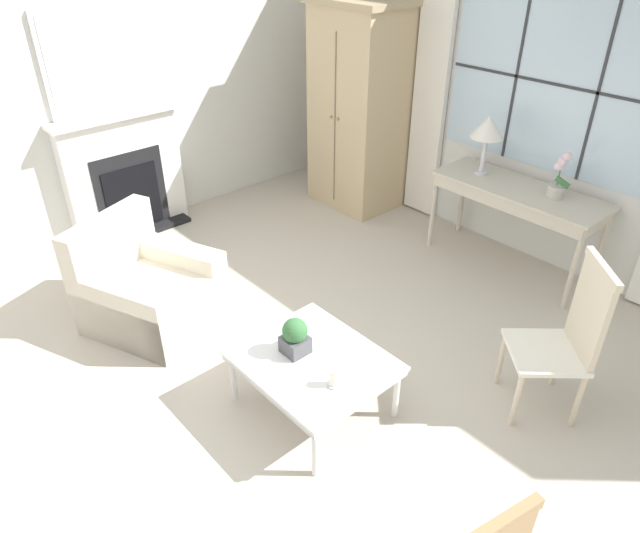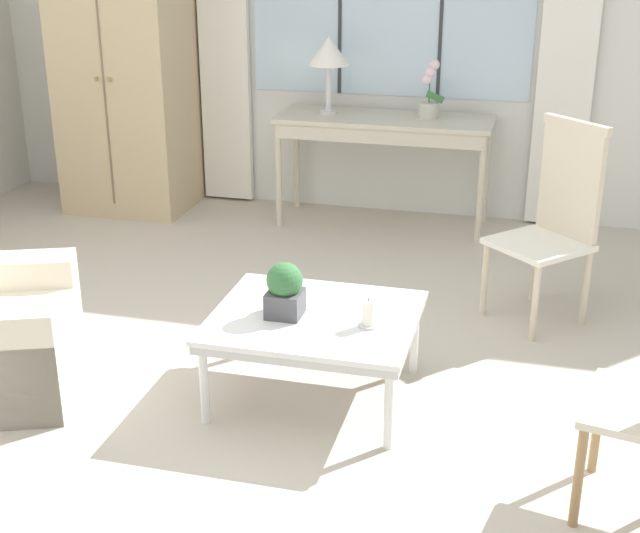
{
  "view_description": "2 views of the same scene",
  "coord_description": "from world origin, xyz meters",
  "px_view_note": "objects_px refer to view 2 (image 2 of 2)",
  "views": [
    {
      "loc": [
        2.24,
        -1.61,
        2.79
      ],
      "look_at": [
        -0.21,
        0.59,
        0.73
      ],
      "focal_mm": 32.0,
      "sensor_mm": 36.0,
      "label": 1
    },
    {
      "loc": [
        1.13,
        -3.34,
        2.09
      ],
      "look_at": [
        0.18,
        0.34,
        0.58
      ],
      "focal_mm": 50.0,
      "sensor_mm": 36.0,
      "label": 2
    }
  ],
  "objects_px": {
    "armoire": "(125,66)",
    "potted_orchid": "(429,96)",
    "table_lamp": "(329,53)",
    "console_table": "(385,129)",
    "potted_plant_small": "(285,289)",
    "side_chair_wooden": "(556,214)",
    "coffee_table": "(315,323)",
    "pillar_candle": "(368,315)"
  },
  "relations": [
    {
      "from": "coffee_table",
      "to": "pillar_candle",
      "type": "distance_m",
      "value": 0.28
    },
    {
      "from": "console_table",
      "to": "pillar_candle",
      "type": "distance_m",
      "value": 2.61
    },
    {
      "from": "armoire",
      "to": "potted_orchid",
      "type": "height_order",
      "value": "armoire"
    },
    {
      "from": "side_chair_wooden",
      "to": "coffee_table",
      "type": "xyz_separation_m",
      "value": [
        -1.02,
        -1.19,
        -0.22
      ]
    },
    {
      "from": "table_lamp",
      "to": "potted_plant_small",
      "type": "height_order",
      "value": "table_lamp"
    },
    {
      "from": "console_table",
      "to": "potted_plant_small",
      "type": "distance_m",
      "value": 2.54
    },
    {
      "from": "armoire",
      "to": "potted_plant_small",
      "type": "distance_m",
      "value": 3.19
    },
    {
      "from": "table_lamp",
      "to": "coffee_table",
      "type": "bearing_deg",
      "value": -77.41
    },
    {
      "from": "table_lamp",
      "to": "console_table",
      "type": "bearing_deg",
      "value": -0.52
    },
    {
      "from": "coffee_table",
      "to": "pillar_candle",
      "type": "relative_size",
      "value": 6.74
    },
    {
      "from": "table_lamp",
      "to": "pillar_candle",
      "type": "distance_m",
      "value": 2.79
    },
    {
      "from": "armoire",
      "to": "console_table",
      "type": "distance_m",
      "value": 1.94
    },
    {
      "from": "side_chair_wooden",
      "to": "pillar_candle",
      "type": "bearing_deg",
      "value": -121.43
    },
    {
      "from": "side_chair_wooden",
      "to": "coffee_table",
      "type": "distance_m",
      "value": 1.58
    },
    {
      "from": "potted_orchid",
      "to": "coffee_table",
      "type": "distance_m",
      "value": 2.6
    },
    {
      "from": "armoire",
      "to": "table_lamp",
      "type": "relative_size",
      "value": 3.95
    },
    {
      "from": "console_table",
      "to": "potted_orchid",
      "type": "relative_size",
      "value": 3.71
    },
    {
      "from": "armoire",
      "to": "side_chair_wooden",
      "type": "bearing_deg",
      "value": -22.26
    },
    {
      "from": "console_table",
      "to": "table_lamp",
      "type": "distance_m",
      "value": 0.64
    },
    {
      "from": "armoire",
      "to": "coffee_table",
      "type": "relative_size",
      "value": 2.3
    },
    {
      "from": "table_lamp",
      "to": "potted_orchid",
      "type": "relative_size",
      "value": 1.33
    },
    {
      "from": "table_lamp",
      "to": "potted_plant_small",
      "type": "bearing_deg",
      "value": -80.35
    },
    {
      "from": "console_table",
      "to": "pillar_candle",
      "type": "relative_size",
      "value": 10.97
    },
    {
      "from": "console_table",
      "to": "pillar_candle",
      "type": "bearing_deg",
      "value": -80.82
    },
    {
      "from": "potted_orchid",
      "to": "coffee_table",
      "type": "bearing_deg",
      "value": -93.13
    },
    {
      "from": "pillar_candle",
      "to": "potted_plant_small",
      "type": "bearing_deg",
      "value": 176.35
    },
    {
      "from": "potted_orchid",
      "to": "side_chair_wooden",
      "type": "xyz_separation_m",
      "value": [
        0.88,
        -1.35,
        -0.34
      ]
    },
    {
      "from": "console_table",
      "to": "potted_plant_small",
      "type": "bearing_deg",
      "value": -89.31
    },
    {
      "from": "table_lamp",
      "to": "side_chair_wooden",
      "type": "relative_size",
      "value": 0.49
    },
    {
      "from": "potted_orchid",
      "to": "side_chair_wooden",
      "type": "relative_size",
      "value": 0.37
    },
    {
      "from": "armoire",
      "to": "potted_orchid",
      "type": "relative_size",
      "value": 5.25
    },
    {
      "from": "armoire",
      "to": "pillar_candle",
      "type": "height_order",
      "value": "armoire"
    },
    {
      "from": "table_lamp",
      "to": "coffee_table",
      "type": "distance_m",
      "value": 2.7
    },
    {
      "from": "side_chair_wooden",
      "to": "potted_plant_small",
      "type": "height_order",
      "value": "side_chair_wooden"
    },
    {
      "from": "table_lamp",
      "to": "coffee_table",
      "type": "xyz_separation_m",
      "value": [
        0.56,
        -2.5,
        -0.82
      ]
    },
    {
      "from": "console_table",
      "to": "side_chair_wooden",
      "type": "bearing_deg",
      "value": -48.19
    },
    {
      "from": "coffee_table",
      "to": "console_table",
      "type": "bearing_deg",
      "value": 93.61
    },
    {
      "from": "console_table",
      "to": "pillar_candle",
      "type": "height_order",
      "value": "console_table"
    },
    {
      "from": "console_table",
      "to": "coffee_table",
      "type": "height_order",
      "value": "console_table"
    },
    {
      "from": "potted_orchid",
      "to": "table_lamp",
      "type": "bearing_deg",
      "value": -177.4
    },
    {
      "from": "potted_orchid",
      "to": "coffee_table",
      "type": "relative_size",
      "value": 0.44
    },
    {
      "from": "side_chair_wooden",
      "to": "armoire",
      "type": "bearing_deg",
      "value": 157.74
    }
  ]
}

